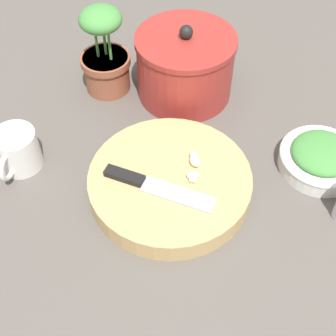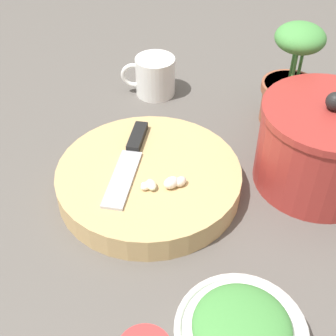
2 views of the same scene
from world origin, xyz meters
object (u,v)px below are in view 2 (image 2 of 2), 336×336
at_px(garlic_cloves, 163,183).
at_px(potted_herb, 291,83).
at_px(chef_knife, 130,157).
at_px(herb_bowl, 241,332).
at_px(cutting_board, 149,180).
at_px(coffee_mug, 154,76).
at_px(stock_pot, 322,146).

xyz_separation_m(garlic_cloves, potted_herb, (-0.23, 0.24, 0.03)).
xyz_separation_m(chef_knife, herb_bowl, (0.30, 0.14, -0.02)).
bearing_deg(herb_bowl, cutting_board, -157.84).
relative_size(garlic_cloves, potted_herb, 0.39).
relative_size(garlic_cloves, herb_bowl, 0.48).
bearing_deg(potted_herb, herb_bowl, -18.23).
distance_m(cutting_board, garlic_cloves, 0.05).
height_order(chef_knife, coffee_mug, coffee_mug).
relative_size(cutting_board, herb_bowl, 1.86).
height_order(garlic_cloves, stock_pot, stock_pot).
height_order(garlic_cloves, coffee_mug, coffee_mug).
distance_m(stock_pot, potted_herb, 0.17).
height_order(herb_bowl, stock_pot, stock_pot).
xyz_separation_m(chef_knife, coffee_mug, (-0.27, 0.04, -0.01)).
height_order(cutting_board, herb_bowl, herb_bowl).
relative_size(herb_bowl, coffee_mug, 1.42).
height_order(garlic_cloves, potted_herb, potted_herb).
bearing_deg(stock_pot, cutting_board, -86.21).
bearing_deg(herb_bowl, garlic_cloves, -159.30).
distance_m(chef_knife, potted_herb, 0.34).
distance_m(cutting_board, chef_knife, 0.05).
bearing_deg(cutting_board, stock_pot, 93.79).
distance_m(coffee_mug, potted_herb, 0.28).
height_order(stock_pot, potted_herb, potted_herb).
bearing_deg(garlic_cloves, potted_herb, 133.62).
xyz_separation_m(chef_knife, stock_pot, (0.01, 0.31, 0.03)).
bearing_deg(stock_pot, chef_knife, -91.57).
bearing_deg(potted_herb, chef_knife, -61.04).
xyz_separation_m(cutting_board, herb_bowl, (0.28, 0.11, 0.00)).
bearing_deg(herb_bowl, coffee_mug, -169.81).
bearing_deg(stock_pot, coffee_mug, -135.82).
bearing_deg(potted_herb, garlic_cloves, -46.38).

